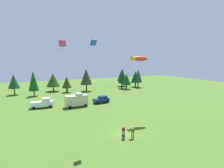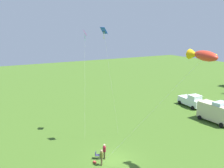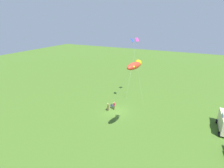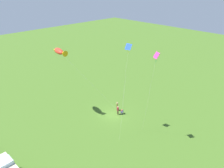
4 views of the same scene
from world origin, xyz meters
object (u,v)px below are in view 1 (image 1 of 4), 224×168
at_px(person_kite_flyer, 133,131).
at_px(backpack_on_grass, 130,139).
at_px(folding_chair, 123,136).
at_px(van_camper_beige, 77,100).
at_px(kite_diamond_blue, 93,47).
at_px(truck_white_pickup, 43,103).
at_px(car_navy_hatch, 101,99).
at_px(person_spectator, 124,130).
at_px(kite_large_fish, 139,59).
at_px(kite_diamond_rainbow, 63,48).

height_order(person_kite_flyer, backpack_on_grass, person_kite_flyer).
bearing_deg(backpack_on_grass, person_kite_flyer, 33.95).
height_order(folding_chair, van_camper_beige, van_camper_beige).
distance_m(person_kite_flyer, kite_diamond_blue, 13.54).
bearing_deg(truck_white_pickup, backpack_on_grass, -63.08).
xyz_separation_m(person_kite_flyer, car_navy_hatch, (4.19, 21.67, -0.07)).
relative_size(person_spectator, van_camper_beige, 0.32).
relative_size(person_spectator, kite_diamond_blue, 0.12).
bearing_deg(kite_diamond_blue, backpack_on_grass, -39.97).
xyz_separation_m(folding_chair, kite_large_fish, (7.37, 7.16, 11.22)).
relative_size(person_kite_flyer, kite_diamond_blue, 0.12).
distance_m(folding_chair, car_navy_hatch, 22.25).
distance_m(kite_diamond_blue, kite_diamond_rainbow, 4.28).
relative_size(person_spectator, truck_white_pickup, 0.34).
height_order(backpack_on_grass, van_camper_beige, van_camper_beige).
xyz_separation_m(truck_white_pickup, car_navy_hatch, (14.54, -2.04, -0.15)).
xyz_separation_m(backpack_on_grass, kite_diamond_rainbow, (-8.41, 2.88, 12.85)).
xyz_separation_m(truck_white_pickup, kite_diamond_rainbow, (1.23, -21.31, 11.86)).
relative_size(person_kite_flyer, person_spectator, 1.00).
bearing_deg(van_camper_beige, kite_diamond_blue, -98.62).
distance_m(backpack_on_grass, kite_large_fish, 15.45).
height_order(folding_chair, kite_large_fish, kite_large_fish).
relative_size(truck_white_pickup, kite_diamond_blue, 0.36).
height_order(backpack_on_grass, truck_white_pickup, truck_white_pickup).
height_order(van_camper_beige, car_navy_hatch, van_camper_beige).
xyz_separation_m(folding_chair, kite_diamond_rainbow, (-7.63, 2.24, 12.47)).
distance_m(person_kite_flyer, van_camper_beige, 21.13).
distance_m(person_spectator, car_navy_hatch, 21.43).
xyz_separation_m(kite_large_fish, kite_diamond_rainbow, (-15.00, -4.92, 1.25)).
relative_size(car_navy_hatch, kite_diamond_blue, 0.31).
xyz_separation_m(folding_chair, backpack_on_grass, (0.78, -0.64, -0.38)).
xyz_separation_m(folding_chair, van_camper_beige, (-1.27, 20.77, 1.16)).
relative_size(backpack_on_grass, car_navy_hatch, 0.07).
bearing_deg(kite_diamond_blue, folding_chair, -40.03).
xyz_separation_m(car_navy_hatch, kite_diamond_rainbow, (-13.31, -19.27, 12.01)).
bearing_deg(kite_large_fish, kite_diamond_rainbow, -161.83).
xyz_separation_m(van_camper_beige, kite_large_fish, (8.64, -13.61, 10.06)).
bearing_deg(kite_diamond_blue, person_kite_flyer, -31.72).
height_order(person_kite_flyer, truck_white_pickup, truck_white_pickup).
bearing_deg(truck_white_pickup, kite_diamond_blue, -70.04).
bearing_deg(kite_diamond_rainbow, person_spectator, -10.64).
relative_size(person_kite_flyer, kite_diamond_rainbow, 0.13).
height_order(folding_chair, truck_white_pickup, truck_white_pickup).
xyz_separation_m(person_spectator, kite_diamond_blue, (-3.86, 2.14, 12.25)).
height_order(truck_white_pickup, kite_diamond_blue, kite_diamond_blue).
bearing_deg(kite_diamond_rainbow, van_camper_beige, 71.06).
xyz_separation_m(person_spectator, truck_white_pickup, (-9.31, 22.82, 0.08)).
height_order(car_navy_hatch, kite_diamond_blue, kite_diamond_blue).
bearing_deg(person_kite_flyer, kite_diamond_blue, 95.08).
bearing_deg(kite_diamond_rainbow, truck_white_pickup, 93.29).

